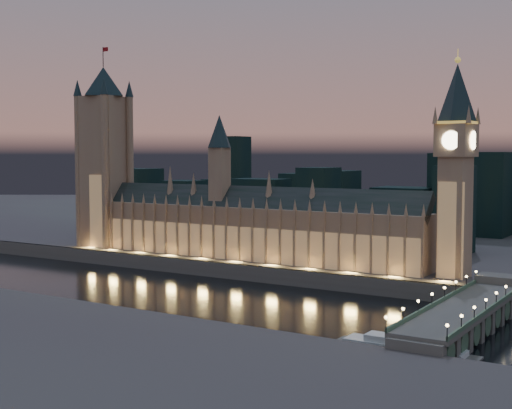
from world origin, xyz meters
The scene contains 9 objects.
ground_plane centered at (0.00, 0.00, 0.00)m, with size 2000.00×2000.00×0.00m, color black.
north_bank centered at (0.00, 520.00, 4.00)m, with size 2000.00×960.00×8.00m, color #423339.
embankment_wall centered at (0.00, 41.00, 4.00)m, with size 2000.00×2.50×8.00m, color #58564C.
palace_of_westminster centered at (-4.17, 61.75, 26.37)m, with size 202.00×21.65×78.00m.
victoria_tower centered at (-110.00, 61.92, 68.40)m, with size 31.68×31.68×121.71m.
elizabeth_tower centered at (108.00, 61.92, 65.65)m, with size 18.00×18.00×103.63m.
westminster_bridge centered at (133.37, -3.44, 5.98)m, with size 19.70×113.00×15.90m.
river_boat centered at (122.84, -41.21, 1.56)m, with size 48.73×11.99×4.50m.
city_backdrop centered at (35.99, 245.94, 30.57)m, with size 469.33×215.63×73.32m.
Camera 1 is at (203.89, -260.47, 64.08)m, focal length 50.00 mm.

